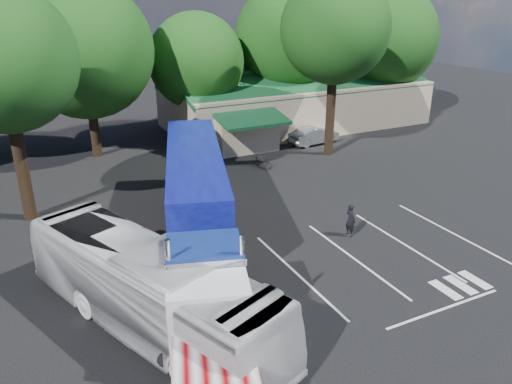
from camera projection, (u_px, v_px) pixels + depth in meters
name	position (u px, v px, depth m)	size (l,w,h in m)	color
ground	(242.00, 223.00, 27.83)	(120.00, 120.00, 0.00)	black
event_hall	(294.00, 102.00, 47.46)	(24.20, 14.12, 5.55)	tan
tree_row_c	(85.00, 50.00, 36.21)	(10.00, 10.00, 13.05)	black
tree_row_d	(196.00, 61.00, 41.54)	(8.00, 8.00, 10.60)	black
tree_row_e	(288.00, 38.00, 45.11)	(9.60, 9.60, 12.90)	black
tree_row_f	(383.00, 38.00, 48.34)	(10.40, 10.40, 13.00)	black
tree_near_left	(2.00, 60.00, 25.18)	(7.60, 7.60, 12.65)	black
tree_near_right	(335.00, 29.00, 36.08)	(8.00, 8.00, 13.50)	black
semi_truck	(198.00, 205.00, 23.78)	(9.16, 21.53, 4.56)	black
woman	(351.00, 220.00, 26.14)	(0.66, 0.43, 1.81)	black
bicycle	(264.00, 160.00, 36.56)	(0.66, 1.91, 1.00)	black
tour_bus	(149.00, 288.00, 18.59)	(2.94, 12.56, 3.50)	silver
silver_sedan	(314.00, 135.00, 41.96)	(1.57, 4.49, 1.48)	#AEB1B6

